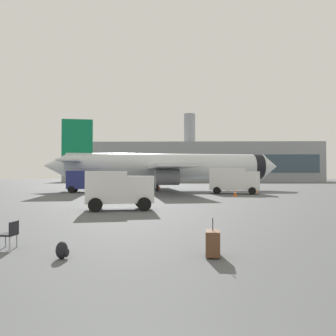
{
  "coord_description": "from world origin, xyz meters",
  "views": [
    {
      "loc": [
        0.47,
        -2.3,
        2.32
      ],
      "look_at": [
        -0.21,
        27.72,
        3.0
      ],
      "focal_mm": 34.25,
      "sensor_mm": 36.0,
      "label": 1
    }
  ],
  "objects_px": {
    "safety_cone_near": "(256,189)",
    "cargo_van": "(119,188)",
    "airplane_at_gate": "(167,166)",
    "rolling_suitcase": "(213,243)",
    "gate_chair": "(10,233)",
    "safety_cone_far": "(159,187)",
    "traveller_backpack": "(62,250)",
    "safety_cone_outer": "(235,193)",
    "safety_cone_mid": "(228,188)",
    "service_truck": "(85,181)",
    "fuel_truck": "(234,180)"
  },
  "relations": [
    {
      "from": "cargo_van",
      "to": "rolling_suitcase",
      "type": "relative_size",
      "value": 4.28
    },
    {
      "from": "safety_cone_mid",
      "to": "service_truck",
      "type": "bearing_deg",
      "value": -163.0
    },
    {
      "from": "safety_cone_mid",
      "to": "safety_cone_outer",
      "type": "bearing_deg",
      "value": -96.0
    },
    {
      "from": "airplane_at_gate",
      "to": "cargo_van",
      "type": "height_order",
      "value": "airplane_at_gate"
    },
    {
      "from": "safety_cone_mid",
      "to": "rolling_suitcase",
      "type": "bearing_deg",
      "value": -99.88
    },
    {
      "from": "safety_cone_mid",
      "to": "safety_cone_far",
      "type": "xyz_separation_m",
      "value": [
        -10.52,
        1.88,
        -0.03
      ]
    },
    {
      "from": "safety_cone_near",
      "to": "traveller_backpack",
      "type": "bearing_deg",
      "value": -112.1
    },
    {
      "from": "airplane_at_gate",
      "to": "safety_cone_mid",
      "type": "xyz_separation_m",
      "value": [
        9.22,
        0.51,
        -3.25
      ]
    },
    {
      "from": "service_truck",
      "to": "safety_cone_near",
      "type": "height_order",
      "value": "service_truck"
    },
    {
      "from": "safety_cone_far",
      "to": "traveller_backpack",
      "type": "distance_m",
      "value": 41.96
    },
    {
      "from": "cargo_van",
      "to": "service_truck",
      "type": "bearing_deg",
      "value": 111.17
    },
    {
      "from": "fuel_truck",
      "to": "cargo_van",
      "type": "height_order",
      "value": "fuel_truck"
    },
    {
      "from": "airplane_at_gate",
      "to": "safety_cone_near",
      "type": "height_order",
      "value": "airplane_at_gate"
    },
    {
      "from": "service_truck",
      "to": "rolling_suitcase",
      "type": "bearing_deg",
      "value": -68.6
    },
    {
      "from": "service_truck",
      "to": "safety_cone_outer",
      "type": "height_order",
      "value": "service_truck"
    },
    {
      "from": "safety_cone_near",
      "to": "cargo_van",
      "type": "bearing_deg",
      "value": -123.63
    },
    {
      "from": "cargo_van",
      "to": "safety_cone_mid",
      "type": "distance_m",
      "value": 30.05
    },
    {
      "from": "safety_cone_far",
      "to": "rolling_suitcase",
      "type": "xyz_separation_m",
      "value": [
        3.59,
        -41.65,
        0.01
      ]
    },
    {
      "from": "airplane_at_gate",
      "to": "rolling_suitcase",
      "type": "xyz_separation_m",
      "value": [
        2.29,
        -39.27,
        -3.27
      ]
    },
    {
      "from": "airplane_at_gate",
      "to": "gate_chair",
      "type": "xyz_separation_m",
      "value": [
        -4.03,
        -38.38,
        -3.16
      ]
    },
    {
      "from": "safety_cone_mid",
      "to": "safety_cone_outer",
      "type": "distance_m",
      "value": 13.82
    },
    {
      "from": "safety_cone_far",
      "to": "safety_cone_mid",
      "type": "bearing_deg",
      "value": -10.15
    },
    {
      "from": "safety_cone_mid",
      "to": "safety_cone_far",
      "type": "height_order",
      "value": "safety_cone_mid"
    },
    {
      "from": "service_truck",
      "to": "safety_cone_mid",
      "type": "bearing_deg",
      "value": 17.0
    },
    {
      "from": "safety_cone_near",
      "to": "gate_chair",
      "type": "bearing_deg",
      "value": -115.82
    },
    {
      "from": "safety_cone_mid",
      "to": "gate_chair",
      "type": "xyz_separation_m",
      "value": [
        -13.25,
        -38.89,
        0.09
      ]
    },
    {
      "from": "gate_chair",
      "to": "cargo_van",
      "type": "bearing_deg",
      "value": 82.59
    },
    {
      "from": "safety_cone_mid",
      "to": "rolling_suitcase",
      "type": "xyz_separation_m",
      "value": [
        -6.93,
        -39.77,
        -0.02
      ]
    },
    {
      "from": "cargo_van",
      "to": "gate_chair",
      "type": "height_order",
      "value": "cargo_van"
    },
    {
      "from": "safety_cone_mid",
      "to": "rolling_suitcase",
      "type": "relative_size",
      "value": 0.76
    },
    {
      "from": "fuel_truck",
      "to": "rolling_suitcase",
      "type": "bearing_deg",
      "value": -101.4
    },
    {
      "from": "safety_cone_far",
      "to": "safety_cone_outer",
      "type": "height_order",
      "value": "safety_cone_far"
    },
    {
      "from": "gate_chair",
      "to": "safety_cone_far",
      "type": "bearing_deg",
      "value": 86.16
    },
    {
      "from": "safety_cone_outer",
      "to": "safety_cone_near",
      "type": "bearing_deg",
      "value": 62.17
    },
    {
      "from": "traveller_backpack",
      "to": "gate_chair",
      "type": "distance_m",
      "value": 2.43
    },
    {
      "from": "safety_cone_mid",
      "to": "rolling_suitcase",
      "type": "height_order",
      "value": "rolling_suitcase"
    },
    {
      "from": "gate_chair",
      "to": "safety_cone_outer",
      "type": "bearing_deg",
      "value": 64.84
    },
    {
      "from": "safety_cone_outer",
      "to": "cargo_van",
      "type": "bearing_deg",
      "value": -126.69
    },
    {
      "from": "fuel_truck",
      "to": "safety_cone_mid",
      "type": "relative_size",
      "value": 7.65
    },
    {
      "from": "safety_cone_mid",
      "to": "rolling_suitcase",
      "type": "distance_m",
      "value": 40.37
    },
    {
      "from": "safety_cone_far",
      "to": "gate_chair",
      "type": "distance_m",
      "value": 40.86
    },
    {
      "from": "airplane_at_gate",
      "to": "fuel_truck",
      "type": "relative_size",
      "value": 5.61
    },
    {
      "from": "airplane_at_gate",
      "to": "traveller_backpack",
      "type": "relative_size",
      "value": 74.38
    },
    {
      "from": "safety_cone_outer",
      "to": "traveller_backpack",
      "type": "relative_size",
      "value": 1.58
    },
    {
      "from": "service_truck",
      "to": "safety_cone_mid",
      "type": "height_order",
      "value": "service_truck"
    },
    {
      "from": "airplane_at_gate",
      "to": "cargo_van",
      "type": "relative_size",
      "value": 7.59
    },
    {
      "from": "safety_cone_outer",
      "to": "safety_cone_far",
      "type": "bearing_deg",
      "value": 120.13
    },
    {
      "from": "rolling_suitcase",
      "to": "traveller_backpack",
      "type": "height_order",
      "value": "rolling_suitcase"
    },
    {
      "from": "safety_cone_near",
      "to": "safety_cone_far",
      "type": "distance_m",
      "value": 15.32
    },
    {
      "from": "traveller_backpack",
      "to": "gate_chair",
      "type": "xyz_separation_m",
      "value": [
        -2.1,
        1.19,
        0.27
      ]
    }
  ]
}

